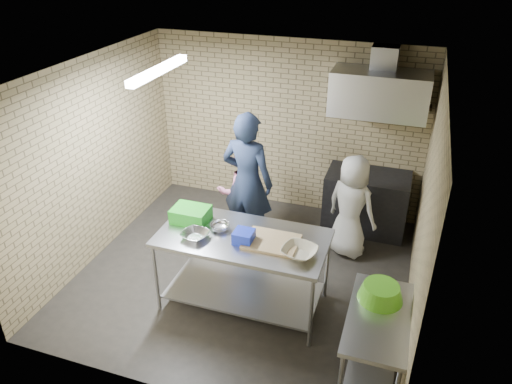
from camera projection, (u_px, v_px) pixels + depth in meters
floor at (244, 273)px, 6.50m from camera, size 4.20×4.20×0.00m
ceiling at (241, 72)px, 5.21m from camera, size 4.20×4.20×0.00m
back_wall at (287, 127)px, 7.52m from camera, size 4.20×0.06×2.70m
front_wall at (164, 286)px, 4.19m from camera, size 4.20×0.06×2.70m
left_wall at (94, 160)px, 6.44m from camera, size 0.06×4.00×2.70m
right_wall at (425, 212)px, 5.27m from camera, size 0.06×4.00×2.70m
prep_table at (243, 270)px, 5.77m from camera, size 1.95×0.97×0.97m
side_counter at (375, 343)px, 4.91m from camera, size 0.60×1.20×0.75m
stove at (366, 202)px, 7.28m from camera, size 1.20×0.70×0.90m
range_hood at (380, 94)px, 6.53m from camera, size 1.30×0.60×0.60m
hood_duct at (385, 57)px, 6.44m from camera, size 0.35×0.30×0.30m
wall_shelf at (402, 104)px, 6.69m from camera, size 0.80×0.20×0.04m
fluorescent_fixture at (159, 70)px, 5.52m from camera, size 0.10×1.25×0.08m
green_crate at (191, 214)px, 5.79m from camera, size 0.43×0.32×0.17m
blue_tub at (244, 237)px, 5.41m from camera, size 0.22×0.22×0.14m
cutting_board at (272, 242)px, 5.41m from camera, size 0.59×0.45×0.03m
mixing_bowl_a at (195, 235)px, 5.49m from camera, size 0.36×0.36×0.07m
mixing_bowl_b at (220, 227)px, 5.64m from camera, size 0.27×0.27×0.07m
ceramic_bowl at (299, 252)px, 5.19m from camera, size 0.44×0.44×0.09m
green_basin at (381, 292)px, 4.90m from camera, size 0.46×0.46×0.17m
bottle_red at (384, 95)px, 6.71m from camera, size 0.07×0.07×0.18m
bottle_green at (414, 99)px, 6.61m from camera, size 0.06×0.06×0.15m
man_navy at (247, 182)px, 6.63m from camera, size 0.78×0.56×2.01m
woman_pink at (241, 191)px, 7.03m from camera, size 0.88×0.84×1.44m
woman_white at (351, 207)px, 6.58m from camera, size 0.85×0.72×1.48m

